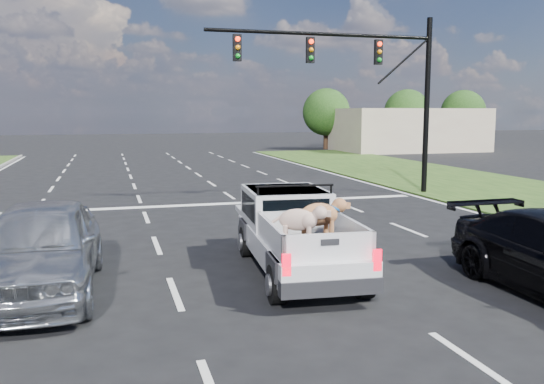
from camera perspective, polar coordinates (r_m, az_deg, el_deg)
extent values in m
plane|color=black|center=(11.18, -0.53, -9.26)|extent=(160.00, 160.00, 0.00)
cube|color=silver|center=(16.80, -23.94, -4.08)|extent=(0.12, 60.00, 0.01)
cube|color=silver|center=(16.66, -11.92, -3.66)|extent=(0.12, 60.00, 0.01)
cube|color=silver|center=(17.24, -0.23, -3.09)|extent=(0.12, 60.00, 0.01)
cube|color=silver|center=(18.49, 10.28, -2.47)|extent=(0.12, 60.00, 0.01)
cube|color=silver|center=(20.29, 19.31, -1.87)|extent=(0.15, 60.00, 0.01)
cube|color=silver|center=(20.75, -7.90, -1.28)|extent=(17.00, 0.45, 0.01)
cylinder|color=black|center=(24.23, 15.08, 8.13)|extent=(0.22, 0.22, 7.00)
cylinder|color=black|center=(22.44, 5.07, 15.32)|extent=(9.00, 0.14, 0.14)
cube|color=black|center=(23.29, 10.49, 13.46)|extent=(0.30, 0.18, 0.95)
sphere|color=red|center=(23.22, 10.63, 14.22)|extent=(0.18, 0.18, 0.18)
cube|color=black|center=(22.20, 3.81, 13.85)|extent=(0.30, 0.18, 0.95)
sphere|color=red|center=(22.13, 3.92, 14.65)|extent=(0.18, 0.18, 0.18)
cube|color=black|center=(21.43, -3.47, 14.07)|extent=(0.30, 0.18, 0.95)
sphere|color=red|center=(21.36, -3.41, 14.90)|extent=(0.18, 0.18, 0.18)
cube|color=#BDAE90|center=(50.80, 13.38, 6.02)|extent=(12.00, 7.00, 3.60)
cylinder|color=#332114|center=(51.88, 5.36, 5.44)|extent=(0.44, 0.44, 2.16)
sphere|color=#14330E|center=(51.84, 5.39, 7.89)|extent=(4.20, 4.20, 4.20)
cylinder|color=#332114|center=(55.29, 13.14, 5.42)|extent=(0.44, 0.44, 2.16)
sphere|color=#14330E|center=(55.25, 13.22, 7.72)|extent=(4.20, 4.20, 4.20)
cylinder|color=#332114|center=(58.44, 18.32, 5.35)|extent=(0.44, 0.44, 2.16)
sphere|color=#14330E|center=(58.40, 18.41, 7.52)|extent=(4.20, 4.20, 4.20)
cylinder|color=black|center=(10.08, 0.48, -9.13)|extent=(0.31, 0.71, 0.69)
cylinder|color=black|center=(10.50, 9.06, -8.52)|extent=(0.31, 0.71, 0.69)
cylinder|color=black|center=(13.28, -2.52, -4.94)|extent=(0.31, 0.71, 0.69)
cylinder|color=black|center=(13.61, 4.10, -4.64)|extent=(0.31, 0.71, 0.69)
cube|color=silver|center=(11.81, 2.53, -5.30)|extent=(2.11, 4.95, 0.47)
cube|color=silver|center=(12.77, 1.32, -1.42)|extent=(1.84, 2.22, 0.78)
cube|color=black|center=(11.78, 2.42, -2.08)|extent=(1.41, 0.14, 0.56)
cylinder|color=black|center=(11.81, 2.30, 0.63)|extent=(1.64, 0.18, 0.05)
cube|color=black|center=(10.76, 3.91, -5.49)|extent=(1.80, 2.44, 0.05)
cube|color=silver|center=(10.52, -0.16, -4.30)|extent=(0.26, 2.32, 0.47)
cube|color=silver|center=(10.92, 7.85, -3.92)|extent=(0.26, 2.32, 0.47)
cube|color=silver|center=(9.64, 5.69, -5.47)|extent=(1.62, 0.20, 0.47)
cube|color=red|center=(9.32, 1.43, -7.23)|extent=(0.15, 0.07, 0.36)
cube|color=red|center=(9.77, 10.38, -6.65)|extent=(0.15, 0.07, 0.36)
cube|color=black|center=(9.69, 5.86, -9.31)|extent=(1.76, 0.41, 0.27)
imported|color=#B0B3B7|center=(11.36, -21.97, -5.11)|extent=(2.22, 5.09, 1.71)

